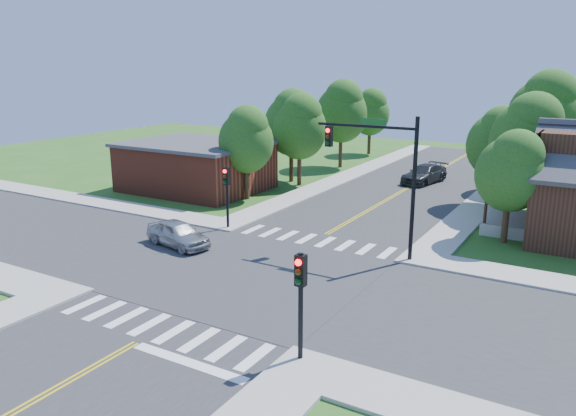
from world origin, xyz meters
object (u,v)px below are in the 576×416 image
Objects in this scene: signal_mast_ne at (382,163)px; car_dgrey at (424,174)px; car_silver at (178,234)px; signal_pole_se at (300,287)px; signal_pole_nw at (227,186)px.

car_dgrey is (-3.42, 18.86, -4.11)m from signal_mast_ne.
car_dgrey is (6.45, 22.87, 0.04)m from car_silver.
signal_pole_nw is (-11.20, 11.20, 0.00)m from signal_pole_se.
car_silver is at bearing -95.00° from signal_pole_nw.
signal_mast_ne reaches higher than car_dgrey.
signal_pole_nw is 19.92m from car_dgrey.
car_silver is 0.81× the size of car_dgrey.
signal_mast_ne is at bearing -67.84° from car_dgrey.
car_silver is at bearing -157.86° from signal_mast_ne.
signal_pole_se is (1.69, -11.21, -2.19)m from signal_mast_ne.
signal_mast_ne is 19.60m from car_dgrey.
signal_pole_se is 13.75m from car_silver.
signal_pole_se is 30.56m from car_dgrey.
signal_pole_nw is at bearing 135.00° from signal_pole_se.
car_dgrey is at bearing 72.10° from signal_pole_nw.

